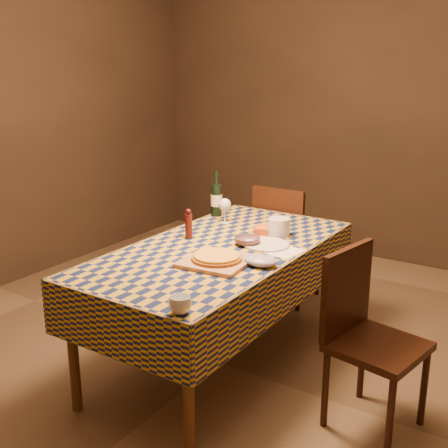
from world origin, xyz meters
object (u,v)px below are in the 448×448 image
(white_plate, at_px, (266,245))
(pizza, at_px, (217,257))
(wine_bottle, at_px, (216,199))
(dining_table, at_px, (219,259))
(chair_far, at_px, (284,238))
(chair_right, at_px, (364,328))
(bowl, at_px, (247,241))
(cutting_board, at_px, (217,261))

(white_plate, bearing_deg, pizza, -101.29)
(wine_bottle, xyz_separation_m, white_plate, (0.63, -0.41, -0.11))
(dining_table, height_order, chair_far, chair_far)
(dining_table, distance_m, white_plate, 0.29)
(dining_table, xyz_separation_m, chair_right, (0.93, -0.07, -0.17))
(bowl, relative_size, chair_right, 0.17)
(pizza, bearing_deg, dining_table, 120.65)
(pizza, distance_m, chair_far, 1.37)
(white_plate, bearing_deg, cutting_board, -101.29)
(chair_far, height_order, chair_right, same)
(dining_table, height_order, white_plate, white_plate)
(pizza, distance_m, wine_bottle, 0.99)
(wine_bottle, height_order, chair_far, wine_bottle)
(wine_bottle, bearing_deg, dining_table, -54.78)
(white_plate, height_order, chair_right, chair_right)
(pizza, height_order, wine_bottle, wine_bottle)
(pizza, relative_size, chair_right, 0.30)
(chair_far, relative_size, chair_right, 1.00)
(pizza, relative_size, bowl, 1.77)
(cutting_board, height_order, bowl, bowl)
(chair_far, bearing_deg, wine_bottle, -120.40)
(bowl, relative_size, wine_bottle, 0.49)
(dining_table, bearing_deg, bowl, 47.17)
(bowl, bearing_deg, white_plate, 22.78)
(dining_table, bearing_deg, white_plate, 37.37)
(cutting_board, distance_m, chair_right, 0.84)
(cutting_board, distance_m, chair_far, 1.36)
(cutting_board, height_order, chair_far, chair_far)
(chair_far, distance_m, chair_right, 1.55)
(wine_bottle, distance_m, chair_far, 0.68)
(cutting_board, height_order, wine_bottle, wine_bottle)
(dining_table, relative_size, cutting_board, 5.31)
(pizza, bearing_deg, cutting_board, 180.00)
(bowl, bearing_deg, wine_bottle, 139.10)
(bowl, xyz_separation_m, white_plate, (0.11, 0.04, -0.02))
(cutting_board, xyz_separation_m, chair_right, (0.79, 0.17, -0.26))
(wine_bottle, height_order, chair_right, wine_bottle)
(cutting_board, bearing_deg, pizza, 0.00)
(pizza, xyz_separation_m, wine_bottle, (-0.55, 0.82, 0.09))
(cutting_board, xyz_separation_m, pizza, (0.00, 0.00, 0.02))
(pizza, height_order, chair_right, chair_right)
(bowl, distance_m, chair_far, 1.02)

